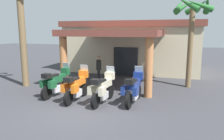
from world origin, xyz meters
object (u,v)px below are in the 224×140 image
object	(u,v)px
motorcycle_cream	(103,88)
pedestrian	(99,68)
palm_tree_roadside	(20,8)
motorcycle_orange	(76,86)
palm_tree_near_portico	(192,17)
motorcycle_green	(56,82)
motorcycle_blue	(134,89)
motel_building	(133,45)

from	to	relation	value
motorcycle_cream	pedestrian	distance (m)	3.92
palm_tree_roadside	pedestrian	bearing A→B (deg)	26.17
motorcycle_orange	palm_tree_near_portico	world-z (taller)	palm_tree_near_portico
motorcycle_cream	motorcycle_green	bearing A→B (deg)	86.92
palm_tree_roadside	palm_tree_near_portico	xyz separation A→B (m)	(9.36, 2.75, -0.51)
motorcycle_green	palm_tree_roadside	bearing A→B (deg)	74.27
motorcycle_blue	palm_tree_near_portico	bearing A→B (deg)	-28.18
motorcycle_orange	motorcycle_blue	size ratio (longest dim) A/B	1.00
palm_tree_near_portico	motorcycle_blue	bearing A→B (deg)	-121.64
motorcycle_orange	motorcycle_cream	size ratio (longest dim) A/B	1.00
motel_building	motorcycle_orange	size ratio (longest dim) A/B	5.31
motel_building	motorcycle_blue	world-z (taller)	motel_building
motel_building	motorcycle_cream	xyz separation A→B (m)	(0.67, -9.28, -1.38)
motorcycle_green	motorcycle_blue	bearing A→B (deg)	-82.38
motorcycle_orange	palm_tree_roadside	bearing A→B (deg)	70.34
pedestrian	motorcycle_cream	bearing A→B (deg)	-97.40
motorcycle_green	motorcycle_blue	xyz separation A→B (m)	(4.01, 0.05, 0.00)
palm_tree_roadside	palm_tree_near_portico	bearing A→B (deg)	16.39
motorcycle_blue	motorcycle_green	bearing A→B (deg)	94.24
motorcycle_orange	pedestrian	world-z (taller)	pedestrian
motel_building	motorcycle_orange	world-z (taller)	motel_building
motorcycle_green	palm_tree_near_portico	xyz separation A→B (m)	(6.43, 3.97, 3.35)
motorcycle_orange	palm_tree_near_portico	bearing A→B (deg)	-48.42
motorcycle_orange	palm_tree_roadside	world-z (taller)	palm_tree_roadside
motorcycle_green	pedestrian	size ratio (longest dim) A/B	1.27
motorcycle_green	motorcycle_cream	world-z (taller)	same
pedestrian	palm_tree_near_portico	distance (m)	6.21
motorcycle_cream	palm_tree_roadside	bearing A→B (deg)	79.08
motorcycle_cream	palm_tree_near_portico	bearing A→B (deg)	-35.79
motorcycle_green	motorcycle_blue	distance (m)	4.01
palm_tree_near_portico	motorcycle_green	bearing A→B (deg)	-148.29
motorcycle_cream	motel_building	bearing A→B (deg)	9.09
motorcycle_cream	palm_tree_near_portico	world-z (taller)	palm_tree_near_portico
motorcycle_green	pedestrian	world-z (taller)	pedestrian
motel_building	pedestrian	world-z (taller)	motel_building
motorcycle_green	palm_tree_near_portico	bearing A→B (deg)	-51.45
motorcycle_orange	motorcycle_cream	distance (m)	1.34
motorcycle_blue	motel_building	bearing A→B (deg)	16.22
palm_tree_roadside	motorcycle_blue	bearing A→B (deg)	-9.51
motel_building	palm_tree_roadside	bearing A→B (deg)	-123.77
motorcycle_green	pedestrian	distance (m)	3.37
motel_building	palm_tree_roadside	distance (m)	9.47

